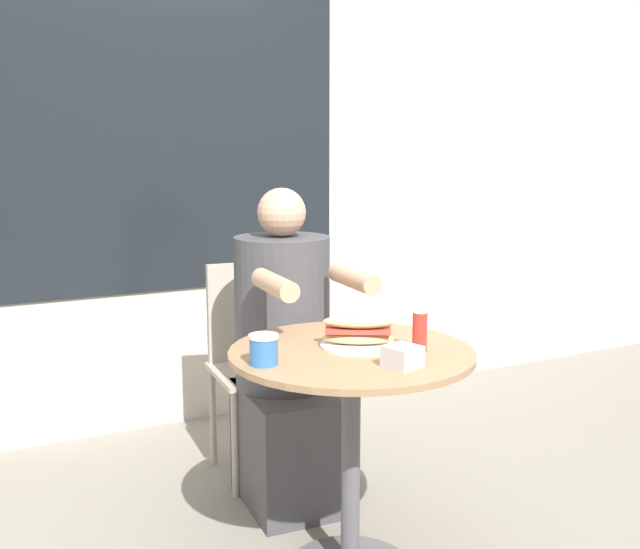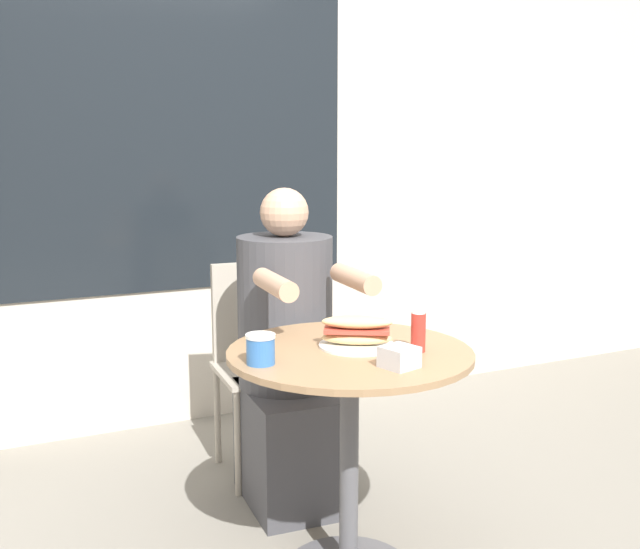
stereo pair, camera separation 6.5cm
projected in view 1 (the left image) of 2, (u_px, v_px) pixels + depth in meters
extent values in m
cube|color=beige|center=(189.00, 136.00, 3.57)|extent=(8.00, 0.08, 2.80)
cube|color=black|center=(159.00, 121.00, 3.44)|extent=(1.77, 0.01, 1.59)
cylinder|color=#997551|center=(351.00, 353.00, 2.28)|extent=(0.75, 0.75, 0.02)
cylinder|color=#515156|center=(351.00, 465.00, 2.34)|extent=(0.06, 0.06, 0.71)
cube|color=#ADA393|center=(261.00, 372.00, 3.08)|extent=(0.41, 0.41, 0.02)
cube|color=#ADA393|center=(248.00, 311.00, 3.20)|extent=(0.35, 0.06, 0.42)
cylinder|color=#ADA393|center=(314.00, 432.00, 3.03)|extent=(0.03, 0.03, 0.43)
cylinder|color=#ADA393|center=(235.00, 444.00, 2.90)|extent=(0.03, 0.03, 0.43)
cylinder|color=#ADA393|center=(285.00, 406.00, 3.33)|extent=(0.03, 0.03, 0.43)
cylinder|color=#ADA393|center=(213.00, 416.00, 3.20)|extent=(0.03, 0.03, 0.43)
cube|color=#424247|center=(290.00, 446.00, 2.86)|extent=(0.37, 0.47, 0.45)
cylinder|color=#424247|center=(282.00, 312.00, 2.83)|extent=(0.36, 0.36, 0.57)
sphere|color=tan|center=(282.00, 212.00, 2.77)|extent=(0.18, 0.18, 0.18)
cylinder|color=tan|center=(354.00, 279.00, 2.56)|extent=(0.09, 0.29, 0.07)
cylinder|color=tan|center=(275.00, 285.00, 2.45)|extent=(0.09, 0.29, 0.07)
cylinder|color=white|center=(358.00, 345.00, 2.32)|extent=(0.24, 0.24, 0.01)
ellipsoid|color=#DBB77A|center=(358.00, 338.00, 2.31)|extent=(0.23, 0.18, 0.04)
cube|color=#B74233|center=(358.00, 330.00, 2.31)|extent=(0.22, 0.17, 0.01)
ellipsoid|color=#DBB77A|center=(358.00, 322.00, 2.30)|extent=(0.23, 0.18, 0.04)
cylinder|color=#336BB7|center=(264.00, 351.00, 2.12)|extent=(0.08, 0.08, 0.08)
cylinder|color=white|center=(264.00, 336.00, 2.11)|extent=(0.09, 0.09, 0.01)
cube|color=silver|center=(403.00, 356.00, 2.10)|extent=(0.11, 0.11, 0.06)
cylinder|color=red|center=(420.00, 332.00, 2.26)|extent=(0.04, 0.04, 0.12)
cone|color=white|center=(420.00, 307.00, 2.25)|extent=(0.04, 0.04, 0.03)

